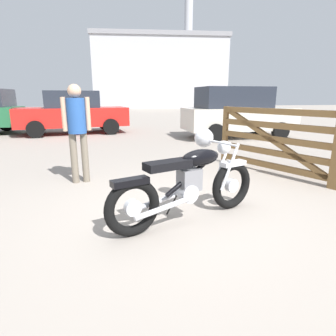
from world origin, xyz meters
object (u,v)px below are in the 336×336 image
at_px(pale_sedan_back, 73,112).
at_px(timber_gate, 287,139).
at_px(silver_sedan_mid, 237,112).
at_px(vintage_motorcycle, 190,180).
at_px(bystander, 77,124).

bearing_deg(pale_sedan_back, timber_gate, -66.51).
relative_size(timber_gate, silver_sedan_mid, 0.59).
xyz_separation_m(timber_gate, silver_sedan_mid, (1.20, 4.96, 0.21)).
xyz_separation_m(vintage_motorcycle, bystander, (-1.49, 1.82, 0.53)).
bearing_deg(vintage_motorcycle, silver_sedan_mid, 40.40).
distance_m(timber_gate, pale_sedan_back, 8.66).
distance_m(vintage_motorcycle, timber_gate, 2.70).
height_order(bystander, silver_sedan_mid, silver_sedan_mid).
bearing_deg(timber_gate, silver_sedan_mid, -40.33).
distance_m(vintage_motorcycle, silver_sedan_mid, 7.34).
height_order(vintage_motorcycle, timber_gate, timber_gate).
xyz_separation_m(vintage_motorcycle, timber_gate, (2.22, 1.52, 0.21)).
distance_m(timber_gate, silver_sedan_mid, 5.11).
distance_m(vintage_motorcycle, pale_sedan_back, 9.12).
distance_m(pale_sedan_back, silver_sedan_mid, 6.37).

